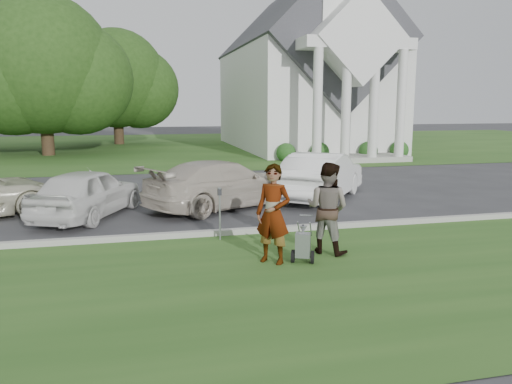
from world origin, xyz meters
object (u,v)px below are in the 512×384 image
object	(u,v)px
parking_meter_near	(220,207)
church	(304,63)
tree_back	(116,83)
car_d	(322,176)
person_right	(327,209)
tree_left	(42,71)
person_left	(273,215)
car_c	(222,184)
striping_cart	(303,246)
car_b	(88,193)

from	to	relation	value
parking_meter_near	church	bearing A→B (deg)	66.88
tree_back	car_d	world-z (taller)	tree_back
tree_back	car_d	distance (m)	26.82
parking_meter_near	car_d	size ratio (longest dim) A/B	0.26
person_right	parking_meter_near	world-z (taller)	person_right
tree_left	person_left	bearing A→B (deg)	-71.47
car_c	person_right	bearing A→B (deg)	166.61
person_right	tree_back	bearing A→B (deg)	-36.06
tree_left	car_d	world-z (taller)	tree_left
tree_left	parking_meter_near	bearing A→B (deg)	-71.74
person_right	car_c	size ratio (longest dim) A/B	0.39
church	striping_cart	world-z (taller)	church
tree_left	car_b	world-z (taller)	tree_left
person_left	car_b	xyz separation A→B (m)	(-3.97, 5.18, -0.29)
striping_cart	parking_meter_near	bearing A→B (deg)	146.86
car_c	car_d	distance (m)	3.54
tree_back	tree_left	bearing A→B (deg)	-116.57
church	car_c	size ratio (longest dim) A/B	4.77
person_right	parking_meter_near	xyz separation A→B (m)	(-2.06, 1.52, -0.18)
person_left	tree_back	bearing A→B (deg)	137.76
striping_cart	car_b	bearing A→B (deg)	154.33
person_right	car_b	distance (m)	7.12
car_d	church	bearing A→B (deg)	-68.69
tree_left	car_d	xyz separation A→B (m)	(11.37, -17.49, -4.33)
church	car_b	bearing A→B (deg)	-123.44
tree_left	parking_meter_near	size ratio (longest dim) A/B	8.49
church	car_c	distance (m)	21.94
striping_cart	person_left	distance (m)	0.88
striping_cart	tree_left	bearing A→B (deg)	133.41
person_left	person_right	size ratio (longest dim) A/B	1.02
tree_back	person_right	world-z (taller)	tree_back
church	car_c	world-z (taller)	church
person_right	car_b	size ratio (longest dim) A/B	0.47
person_left	person_right	world-z (taller)	person_left
tree_back	parking_meter_near	world-z (taller)	tree_back
striping_cart	car_d	world-z (taller)	car_d
parking_meter_near	car_d	xyz separation A→B (m)	(4.16, 4.36, -0.00)
striping_cart	parking_meter_near	size ratio (longest dim) A/B	0.77
tree_back	car_b	xyz separation A→B (m)	(-0.01, -26.59, -4.02)
person_left	person_right	distance (m)	1.36
person_left	car_c	xyz separation A→B (m)	(-0.07, 5.62, -0.26)
striping_cart	car_d	xyz separation A→B (m)	(2.82, 6.42, 0.43)
tree_left	car_d	size ratio (longest dim) A/B	2.23
tree_left	car_d	distance (m)	21.30
tree_back	striping_cart	distance (m)	32.52
church	car_c	bearing A→B (deg)	-115.32
tree_left	striping_cart	xyz separation A→B (m)	(8.55, -23.90, -4.75)
parking_meter_near	car_d	distance (m)	6.03
person_right	car_d	world-z (taller)	person_right
car_b	tree_left	bearing A→B (deg)	-53.93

